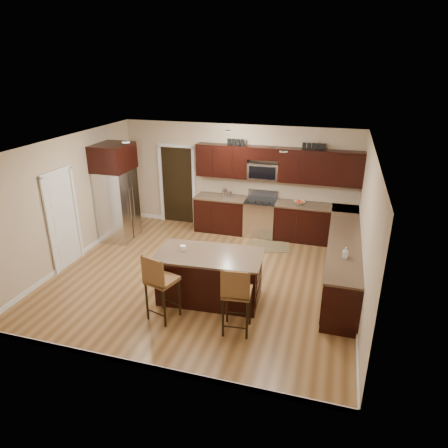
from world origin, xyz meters
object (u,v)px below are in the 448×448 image
(stool_left, at_px, (159,281))
(refrigerator, at_px, (116,192))
(range, at_px, (260,217))
(island, at_px, (210,278))
(stool_right, at_px, (236,293))

(stool_left, xyz_separation_m, refrigerator, (-2.41, 2.85, 0.45))
(range, bearing_deg, stool_left, -102.51)
(island, bearing_deg, range, 80.77)
(island, height_order, refrigerator, refrigerator)
(range, bearing_deg, stool_right, -84.01)
(range, relative_size, stool_right, 0.93)
(island, relative_size, stool_right, 1.64)
(range, xyz_separation_m, refrigerator, (-3.30, -1.18, 0.74))
(range, relative_size, stool_left, 0.91)
(stool_left, height_order, stool_right, stool_left)
(island, distance_m, stool_right, 1.16)
(stool_left, distance_m, stool_right, 1.32)
(range, height_order, refrigerator, refrigerator)
(island, bearing_deg, stool_right, -53.50)
(island, xyz_separation_m, stool_right, (0.72, -0.85, 0.32))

